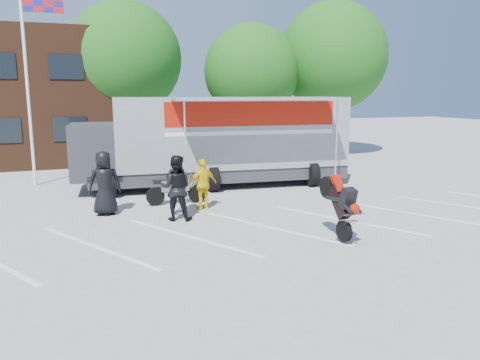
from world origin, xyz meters
TOP-DOWN VIEW (x-y plane):
  - ground at (0.00, 0.00)m, footprint 100.00×100.00m
  - parking_bay_lines at (0.00, 1.00)m, footprint 18.09×13.33m
  - flagpole at (-6.24, 10.00)m, footprint 1.61×0.12m
  - tree_left at (-2.00, 16.00)m, footprint 6.12×6.12m
  - tree_mid at (5.00, 15.00)m, footprint 5.44×5.44m
  - tree_right at (10.00, 14.50)m, footprint 6.46×6.46m
  - transporter_truck at (0.65, 7.37)m, footprint 11.70×6.38m
  - parked_motorcycle at (-1.72, 4.78)m, footprint 2.12×0.75m
  - stunt_bike_rider at (1.31, -0.27)m, footprint 0.78×1.56m
  - spectator_leather_a at (-4.11, 4.14)m, footprint 0.99×0.66m
  - spectator_leather_b at (-1.98, 3.43)m, footprint 0.72×0.54m
  - spectator_leather_c at (-2.15, 2.77)m, footprint 1.16×1.05m
  - spectator_hivis at (-1.05, 3.77)m, footprint 1.05×0.65m

SIDE VIEW (x-z plane):
  - ground at x=0.00m, z-range 0.00..0.00m
  - transporter_truck at x=0.65m, z-range -1.79..1.79m
  - parked_motorcycle at x=-1.72m, z-range -0.55..0.55m
  - stunt_bike_rider at x=1.31m, z-range -0.90..0.90m
  - parking_bay_lines at x=0.00m, z-range 0.00..0.01m
  - spectator_hivis at x=-1.05m, z-range 0.00..1.66m
  - spectator_leather_b at x=-1.98m, z-range 0.00..1.81m
  - spectator_leather_c at x=-2.15m, z-range 0.00..1.96m
  - spectator_leather_a at x=-4.11m, z-range 0.00..2.01m
  - tree_mid at x=5.00m, z-range 1.10..8.78m
  - flagpole at x=-6.24m, z-range 1.05..9.05m
  - tree_left at x=-2.00m, z-range 1.25..9.89m
  - tree_right at x=10.00m, z-range 1.32..10.44m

